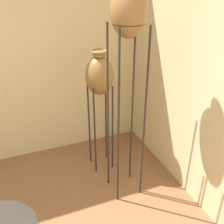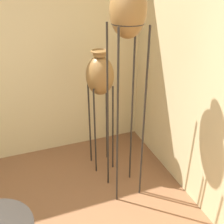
{
  "view_description": "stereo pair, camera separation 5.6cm",
  "coord_description": "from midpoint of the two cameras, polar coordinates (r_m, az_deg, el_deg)",
  "views": [
    {
      "loc": [
        0.41,
        -1.15,
        2.19
      ],
      "look_at": [
        1.35,
        1.2,
        0.88
      ],
      "focal_mm": 42.0,
      "sensor_mm": 36.0,
      "label": 1
    },
    {
      "loc": [
        0.46,
        -1.17,
        2.19
      ],
      "look_at": [
        1.35,
        1.2,
        0.88
      ],
      "focal_mm": 42.0,
      "sensor_mm": 36.0,
      "label": 2
    }
  ],
  "objects": [
    {
      "name": "vase_stand_medium",
      "position": [
        2.92,
        -3.29,
        7.55
      ],
      "size": [
        0.31,
        0.31,
        1.5
      ],
      "color": "#28231E",
      "rests_on": "ground_plane"
    },
    {
      "name": "vase_stand_tall",
      "position": [
        2.33,
        2.9,
        20.15
      ],
      "size": [
        0.32,
        0.32,
        2.28
      ],
      "color": "#28231E",
      "rests_on": "ground_plane"
    }
  ]
}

